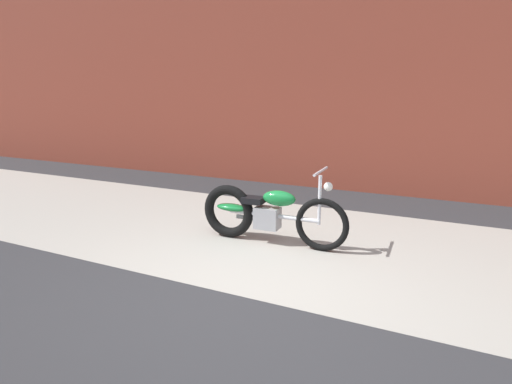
# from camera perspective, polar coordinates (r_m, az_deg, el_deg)

# --- Properties ---
(ground_plane) EXTENTS (80.00, 80.00, 0.00)m
(ground_plane) POSITION_cam_1_polar(r_m,az_deg,el_deg) (4.20, -2.33, -14.00)
(ground_plane) COLOR #2D2D30
(sidewalk_slab) EXTENTS (36.00, 3.50, 0.01)m
(sidewalk_slab) POSITION_cam_1_polar(r_m,az_deg,el_deg) (5.67, 6.03, -6.58)
(sidewalk_slab) COLOR #9E998E
(sidewalk_slab) RESTS_ON ground
(brick_building_wall) EXTENTS (36.00, 0.50, 6.09)m
(brick_building_wall) POSITION_cam_1_polar(r_m,az_deg,el_deg) (8.74, 14.74, 20.28)
(brick_building_wall) COLOR brown
(brick_building_wall) RESTS_ON ground
(motorcycle_green) EXTENTS (2.01, 0.58, 1.03)m
(motorcycle_green) POSITION_cam_1_polar(r_m,az_deg,el_deg) (5.48, 0.82, -2.87)
(motorcycle_green) COLOR black
(motorcycle_green) RESTS_ON ground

